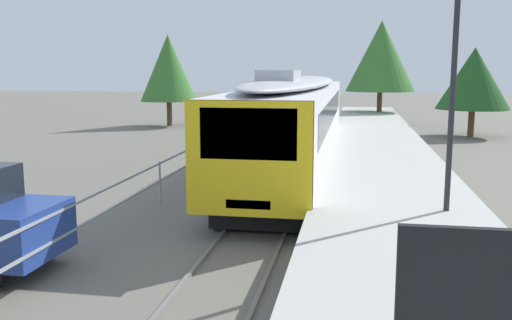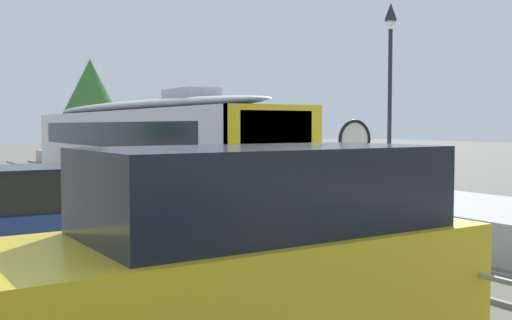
{
  "view_description": "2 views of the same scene",
  "coord_description": "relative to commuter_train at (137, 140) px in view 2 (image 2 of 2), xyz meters",
  "views": [
    {
      "loc": [
        2.24,
        5.6,
        3.89
      ],
      "look_at": [
        0.0,
        18.43,
        1.8
      ],
      "focal_mm": 39.52,
      "sensor_mm": 36.0,
      "label": 1
    },
    {
      "loc": [
        -8.43,
        4.58,
        2.71
      ],
      "look_at": [
        0.0,
        18.43,
        1.8
      ],
      "focal_mm": 43.18,
      "sensor_mm": 36.0,
      "label": 2
    }
  ],
  "objects": [
    {
      "name": "platform_lamp_mid_platform",
      "position": [
        4.25,
        -9.4,
        2.47
      ],
      "size": [
        0.34,
        0.34,
        5.35
      ],
      "color": "#232328",
      "rests_on": "station_platform"
    },
    {
      "name": "tree_distant_left",
      "position": [
        9.03,
        13.0,
        1.23
      ],
      "size": [
        4.2,
        4.2,
        5.17
      ],
      "color": "brown",
      "rests_on": "ground"
    },
    {
      "name": "tree_behind_carpark",
      "position": [
        4.0,
        19.74,
        2.68
      ],
      "size": [
        4.89,
        4.89,
        7.31
      ],
      "color": "brown",
      "rests_on": "ground"
    },
    {
      "name": "track_rails",
      "position": [
        0.0,
        -5.31,
        -2.11
      ],
      "size": [
        3.2,
        60.0,
        0.14
      ],
      "color": "#6B665B",
      "rests_on": "ground"
    },
    {
      "name": "parked_van_yellow",
      "position": [
        -5.52,
        -17.75,
        -0.85
      ],
      "size": [
        4.95,
        2.09,
        2.51
      ],
      "color": "gold",
      "rests_on": "ground"
    },
    {
      "name": "ground_plane",
      "position": [
        -3.0,
        -5.31,
        -2.15
      ],
      "size": [
        160.0,
        160.0,
        0.0
      ],
      "primitive_type": "plane",
      "color": "#6B665B"
    },
    {
      "name": "station_platform",
      "position": [
        3.25,
        -5.31,
        -1.7
      ],
      "size": [
        3.9,
        60.0,
        0.9
      ],
      "primitive_type": "cube",
      "color": "#B7B5AD",
      "rests_on": "ground"
    },
    {
      "name": "speed_limit_sign",
      "position": [
        -2.38,
        -15.62,
        -0.02
      ],
      "size": [
        0.61,
        0.1,
        2.81
      ],
      "color": "#9EA0A5",
      "rests_on": "ground"
    },
    {
      "name": "commuter_train",
      "position": [
        0.0,
        0.0,
        0.0
      ],
      "size": [
        2.82,
        20.0,
        3.74
      ],
      "color": "silver",
      "rests_on": "track_rails"
    },
    {
      "name": "carpark_fence",
      "position": [
        -3.3,
        -15.31,
        -1.24
      ],
      "size": [
        0.06,
        36.06,
        1.25
      ],
      "color": "#9EA0A5",
      "rests_on": "ground"
    },
    {
      "name": "parked_suv_blue",
      "position": [
        -5.65,
        -12.28,
        -1.09
      ],
      "size": [
        4.62,
        1.96,
        2.04
      ],
      "color": "navy",
      "rests_on": "ground"
    }
  ]
}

